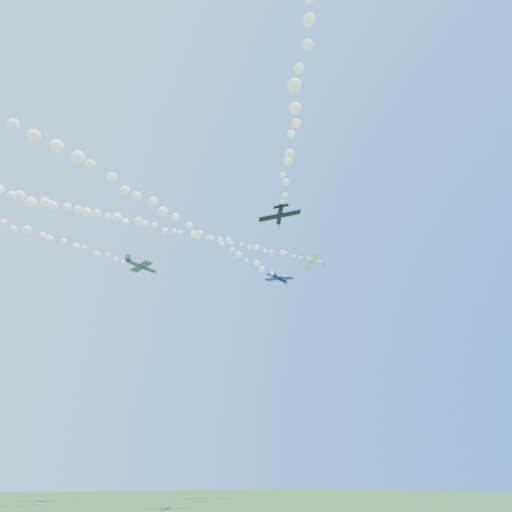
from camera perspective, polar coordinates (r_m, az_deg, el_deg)
ground at (r=79.28m, az=-4.06°, el=-30.29°), size 260.00×260.00×0.00m
plane_white at (r=108.89m, az=7.58°, el=-0.57°), size 6.61×6.91×2.49m
smoke_trail_white at (r=96.20m, az=-11.40°, el=3.51°), size 68.66×13.26×2.85m
plane_navy at (r=104.33m, az=3.07°, el=-2.99°), size 7.52×7.84×2.22m
smoke_trail_navy at (r=75.48m, az=-17.14°, el=8.86°), size 82.99×30.58×2.96m
plane_grey at (r=92.42m, az=-15.07°, el=-1.30°), size 7.52×7.98×2.96m
plane_black at (r=68.08m, az=3.18°, el=5.48°), size 6.29×6.10×2.10m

